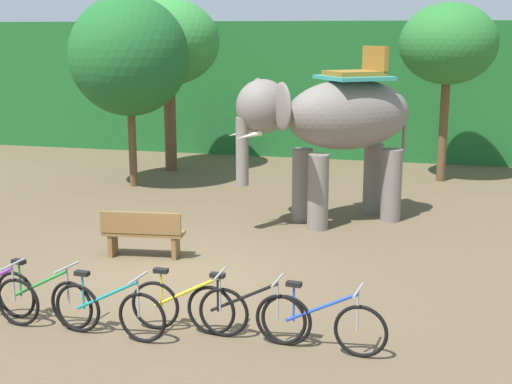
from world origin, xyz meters
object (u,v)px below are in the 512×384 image
Objects in this scene: bike_teal at (109,311)px; bike_blue at (322,323)px; tree_far_right at (448,45)px; bike_black at (245,313)px; tree_center_right at (168,43)px; bike_yellow at (189,307)px; wooden_bench at (143,233)px; elephant at (335,122)px; bike_green at (43,298)px; tree_far_left at (129,56)px.

bike_blue is (2.88, 0.29, 0.00)m from bike_teal.
tree_far_right is 2.84× the size of bike_black.
tree_center_right reaches higher than bike_blue.
bike_black is 1.07m from bike_blue.
wooden_bench is at bearing 123.30° from bike_yellow.
tree_far_right is at bearing 65.40° from elephant.
bike_green is at bearing -78.29° from tree_center_right.
bike_teal is 1.11× the size of wooden_bench.
bike_green and bike_teal have the same top height.
bike_teal is at bearing -73.17° from tree_center_right.
bike_blue is at bearing -97.66° from tree_far_right.
bike_black is 1.11× the size of wooden_bench.
bike_black and bike_blue have the same top height.
tree_far_right is (8.05, 2.71, 0.28)m from tree_far_left.
bike_teal is 1.00× the size of bike_black.
bike_black reaches higher than wooden_bench.
tree_far_left is 10.20m from bike_teal.
bike_black is (-2.61, -11.36, -3.35)m from tree_far_right.
bike_black is at bearing -102.93° from tree_far_right.
tree_center_right is at bearing 106.83° from bike_teal.
tree_center_right reaches higher than bike_green.
tree_far_right reaches higher than bike_green.
tree_center_right is at bearing 139.84° from elephant.
bike_black is at bearing 11.92° from bike_teal.
elephant is (5.73, -2.35, -1.26)m from tree_far_left.
tree_far_left is 1.04× the size of tree_far_right.
bike_yellow is (4.63, -8.63, -3.07)m from tree_far_left.
bike_teal is at bearing -107.49° from elephant.
tree_center_right reaches higher than bike_yellow.
tree_center_right reaches higher than wooden_bench.
bike_teal is at bearing -168.08° from bike_black.
tree_far_right is 2.86× the size of bike_green.
bike_black is 4.05m from wooden_bench.
bike_green is 0.99× the size of bike_yellow.
elephant is at bearing 87.36° from bike_black.
tree_center_right is 2.95× the size of bike_blue.
wooden_bench is (-5.36, -8.39, -3.26)m from tree_far_right.
bike_teal is 1.00× the size of bike_blue.
tree_center_right is 12.29m from bike_yellow.
bike_yellow is (4.44, -10.95, -3.36)m from tree_center_right.
bike_blue is (1.07, -0.10, 0.00)m from bike_black.
tree_far_left is 6.32m from elephant.
tree_far_left reaches higher than tree_far_right.
wooden_bench is at bearing 86.63° from bike_green.
bike_green is at bearing -116.47° from elephant.
elephant reaches higher than bike_black.
tree_far_left is 2.94× the size of bike_yellow.
bike_yellow is at bearing 176.61° from bike_blue.
bike_yellow is at bearing -99.95° from elephant.
bike_green is (2.50, -8.83, -3.07)m from tree_far_left.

